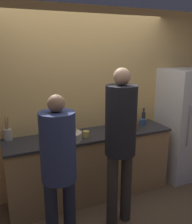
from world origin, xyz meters
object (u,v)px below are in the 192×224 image
refrigerator (182,124)px  cup_yellow (86,134)px  utensil_crock (8,134)px  person_left (59,162)px  bottle_dark (144,117)px  person_center (120,135)px  bottle_amber (136,126)px  fruit_bowl (71,136)px  cup_blue (143,122)px

refrigerator → cup_yellow: refrigerator is taller
refrigerator → utensil_crock: refrigerator is taller
person_left → bottle_dark: bearing=29.2°
person_center → utensil_crock: bearing=142.5°
person_left → utensil_crock: bearing=111.7°
utensil_crock → cup_yellow: bearing=-17.4°
utensil_crock → bottle_dark: utensil_crock is taller
refrigerator → bottle_amber: 0.93m
fruit_bowl → bottle_amber: bottle_amber is taller
refrigerator → cup_blue: (-0.69, 0.10, 0.10)m
fruit_bowl → cup_blue: fruit_bowl is taller
bottle_dark → cup_yellow: (-1.05, -0.23, -0.05)m
utensil_crock → cup_yellow: utensil_crock is taller
person_center → bottle_dark: person_center is taller
refrigerator → bottle_dark: 0.66m
person_left → cup_blue: 1.74m
bottle_amber → cup_yellow: size_ratio=1.72×
refrigerator → bottle_amber: (-0.92, -0.06, 0.11)m
bottle_dark → bottle_amber: bearing=-141.0°
utensil_crock → bottle_amber: bearing=-10.4°
bottle_dark → cup_yellow: bearing=-167.8°
person_center → fruit_bowl: 0.69m
utensil_crock → cup_blue: 1.93m
fruit_bowl → utensil_crock: bearing=155.1°
cup_blue → cup_yellow: (-0.98, -0.14, -0.00)m
cup_yellow → bottle_amber: bearing=-1.1°
fruit_bowl → refrigerator: bearing=2.4°
cup_blue → person_center: bearing=-138.0°
bottle_amber → bottle_dark: size_ratio=0.66×
utensil_crock → cup_blue: utensil_crock is taller
cup_yellow → person_center: bearing=-72.0°
cup_blue → cup_yellow: 0.99m
utensil_crock → bottle_dark: 1.99m
utensil_crock → bottle_dark: (1.99, -0.07, 0.01)m
cup_blue → bottle_dark: bearing=50.9°
fruit_bowl → utensil_crock: utensil_crock is taller
refrigerator → bottle_dark: size_ratio=7.67×
utensil_crock → bottle_dark: bearing=-2.0°
person_center → bottle_dark: 1.18m
fruit_bowl → cup_yellow: bearing=9.7°
utensil_crock → bottle_amber: size_ratio=1.97×
utensil_crock → fruit_bowl: bearing=-24.9°
bottle_amber → cup_blue: (0.23, 0.16, -0.02)m
bottle_dark → cup_blue: 0.12m
person_center → cup_blue: bearing=42.0°
cup_blue → bottle_amber: bearing=-145.5°
refrigerator → cup_yellow: 1.67m
person_center → cup_blue: person_center is taller
fruit_bowl → utensil_crock: (-0.72, 0.33, 0.02)m
refrigerator → cup_blue: refrigerator is taller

